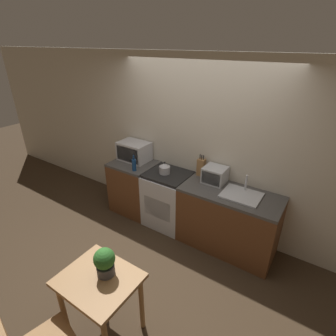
{
  "coord_description": "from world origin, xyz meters",
  "views": [
    {
      "loc": [
        1.64,
        -2.15,
        2.72
      ],
      "look_at": [
        -0.25,
        0.69,
        1.05
      ],
      "focal_mm": 28.0,
      "sensor_mm": 36.0,
      "label": 1
    }
  ],
  "objects_px": {
    "stove_range": "(168,199)",
    "dining_table": "(100,288)",
    "kettle": "(165,168)",
    "microwave": "(134,151)",
    "bottle": "(134,165)",
    "toaster_oven": "(215,175)"
  },
  "relations": [
    {
      "from": "stove_range",
      "to": "microwave",
      "type": "bearing_deg",
      "value": 171.74
    },
    {
      "from": "kettle",
      "to": "dining_table",
      "type": "relative_size",
      "value": 0.26
    },
    {
      "from": "microwave",
      "to": "toaster_oven",
      "type": "relative_size",
      "value": 1.64
    },
    {
      "from": "microwave",
      "to": "toaster_oven",
      "type": "xyz_separation_m",
      "value": [
        1.45,
        0.04,
        -0.04
      ]
    },
    {
      "from": "bottle",
      "to": "toaster_oven",
      "type": "relative_size",
      "value": 0.83
    },
    {
      "from": "toaster_oven",
      "to": "dining_table",
      "type": "bearing_deg",
      "value": -96.43
    },
    {
      "from": "stove_range",
      "to": "microwave",
      "type": "relative_size",
      "value": 1.78
    },
    {
      "from": "stove_range",
      "to": "kettle",
      "type": "distance_m",
      "value": 0.54
    },
    {
      "from": "bottle",
      "to": "dining_table",
      "type": "height_order",
      "value": "bottle"
    },
    {
      "from": "kettle",
      "to": "bottle",
      "type": "height_order",
      "value": "bottle"
    },
    {
      "from": "microwave",
      "to": "dining_table",
      "type": "height_order",
      "value": "microwave"
    },
    {
      "from": "kettle",
      "to": "microwave",
      "type": "distance_m",
      "value": 0.72
    },
    {
      "from": "toaster_oven",
      "to": "dining_table",
      "type": "height_order",
      "value": "toaster_oven"
    },
    {
      "from": "kettle",
      "to": "bottle",
      "type": "bearing_deg",
      "value": -157.34
    },
    {
      "from": "stove_range",
      "to": "microwave",
      "type": "xyz_separation_m",
      "value": [
        -0.76,
        0.11,
        0.61
      ]
    },
    {
      "from": "stove_range",
      "to": "dining_table",
      "type": "bearing_deg",
      "value": -75.97
    },
    {
      "from": "stove_range",
      "to": "kettle",
      "type": "bearing_deg",
      "value": -159.69
    },
    {
      "from": "kettle",
      "to": "dining_table",
      "type": "bearing_deg",
      "value": -74.33
    },
    {
      "from": "bottle",
      "to": "dining_table",
      "type": "distance_m",
      "value": 1.96
    },
    {
      "from": "microwave",
      "to": "bottle",
      "type": "relative_size",
      "value": 1.97
    },
    {
      "from": "stove_range",
      "to": "toaster_oven",
      "type": "xyz_separation_m",
      "value": [
        0.69,
        0.15,
        0.57
      ]
    },
    {
      "from": "stove_range",
      "to": "microwave",
      "type": "height_order",
      "value": "microwave"
    }
  ]
}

